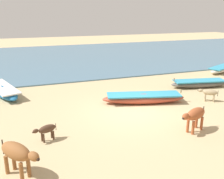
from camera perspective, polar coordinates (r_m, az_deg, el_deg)
ground at (r=12.19m, az=4.54°, el=-4.98°), size 80.00×80.00×0.00m
sea_water at (r=27.17m, az=-9.75°, el=7.09°), size 60.00×20.00×0.08m
fishing_boat_3 at (r=13.34m, az=7.05°, el=-1.88°), size 4.38×2.08×0.69m
fishing_boat_4 at (r=15.84m, az=-23.15°, el=-0.12°), size 2.23×4.31×0.69m
fishing_boat_5 at (r=16.93m, az=18.85°, el=1.31°), size 3.76×1.63×0.65m
cow_adult_rust at (r=10.49m, az=18.00°, el=-5.42°), size 1.44×0.81×0.96m
calf_near_dark at (r=9.69m, az=-14.40°, el=-8.65°), size 0.90×0.51×0.60m
calf_far_dun at (r=14.36m, az=20.83°, el=-0.66°), size 0.90×0.77×0.66m
cow_second_adult_brown at (r=7.85m, az=-20.36°, el=-13.11°), size 1.17×1.41×1.02m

